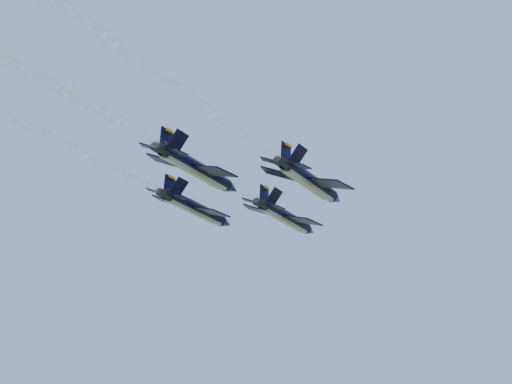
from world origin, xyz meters
The scene contains 6 objects.
jet_lead centered at (3.16, 12.61, 98.54)m, with size 12.47×16.82×5.28m.
jet_left centered at (-6.18, 3.00, 98.54)m, with size 12.47×16.82×5.28m.
jet_right centered at (12.44, 0.91, 98.54)m, with size 12.47×16.82×5.28m.
jet_slot centered at (2.24, -9.44, 98.54)m, with size 12.47×16.82×5.28m.
smoke_trail_lead centered at (1.72, -22.81, 98.57)m, with size 3.50×45.65×2.10m.
smoke_trail_right centered at (11.00, -34.51, 98.57)m, with size 3.50×45.65×2.10m.
Camera 1 is at (47.01, -76.01, 66.54)m, focal length 50.00 mm.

